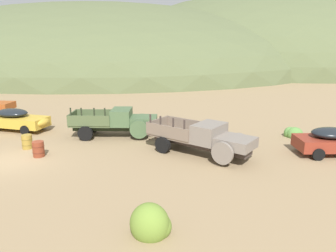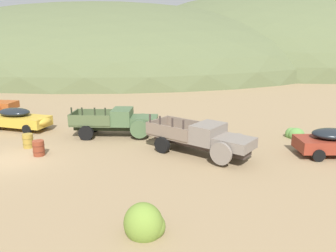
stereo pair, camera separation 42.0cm
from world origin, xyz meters
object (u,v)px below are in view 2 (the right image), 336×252
truck_primer_gray (206,139)px  truck_weathered_green (120,122)px  car_faded_yellow (20,119)px  oil_drum_by_truck (39,148)px  oil_drum_foreground (28,141)px

truck_primer_gray → truck_weathered_green: bearing=-178.7°
truck_weathered_green → truck_primer_gray: bearing=-33.8°
car_faded_yellow → oil_drum_by_truck: 6.47m
truck_primer_gray → oil_drum_foreground: size_ratio=7.60×
car_faded_yellow → oil_drum_by_truck: car_faded_yellow is taller
oil_drum_by_truck → truck_primer_gray: bearing=17.4°
truck_weathered_green → truck_primer_gray: (6.29, -2.11, 0.01)m
car_faded_yellow → oil_drum_foreground: size_ratio=5.72×
truck_primer_gray → oil_drum_by_truck: truck_primer_gray is taller
truck_weathered_green → oil_drum_by_truck: (-2.72, -4.94, -0.57)m
car_faded_yellow → oil_drum_foreground: bearing=-44.0°
truck_primer_gray → oil_drum_foreground: 10.74m
truck_primer_gray → oil_drum_foreground: truck_primer_gray is taller
truck_weathered_green → oil_drum_by_truck: truck_weathered_green is taller
car_faded_yellow → truck_weathered_green: truck_weathered_green is taller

